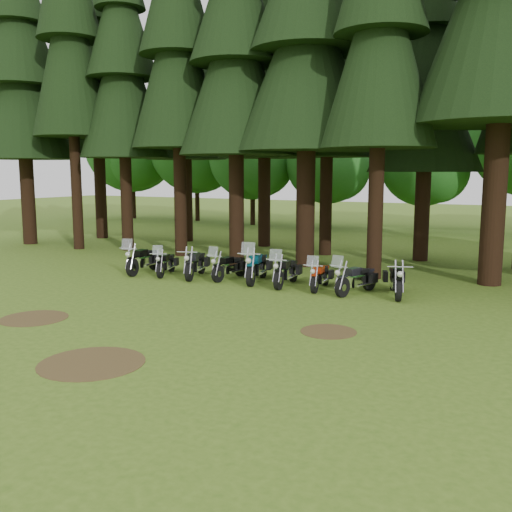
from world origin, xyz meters
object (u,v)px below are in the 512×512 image
Objects in this scene: motorcycle_0 at (143,261)px; motorcycle_2 at (196,265)px; motorcycle_1 at (166,264)px; motorcycle_3 at (229,267)px; motorcycle_7 at (356,280)px; motorcycle_6 at (320,277)px; motorcycle_8 at (396,281)px; motorcycle_4 at (257,267)px; motorcycle_5 at (286,272)px.

motorcycle_0 is 2.31m from motorcycle_2.
motorcycle_1 is 2.61m from motorcycle_3.
motorcycle_3 is 4.92m from motorcycle_7.
motorcycle_2 is at bearing -163.01° from motorcycle_7.
motorcycle_7 reaches higher than motorcycle_6.
motorcycle_6 is 1.29m from motorcycle_7.
motorcycle_8 is at bearing 5.33° from motorcycle_3.
motorcycle_4 reaches higher than motorcycle_3.
motorcycle_8 is (3.76, 0.20, 0.01)m from motorcycle_5.
motorcycle_1 is 0.79× the size of motorcycle_4.
motorcycle_0 reaches higher than motorcycle_8.
motorcycle_4 is at bearing -12.84° from motorcycle_1.
motorcycle_0 is 9.74m from motorcycle_8.
motorcycle_1 is 0.98× the size of motorcycle_6.
motorcycle_0 reaches higher than motorcycle_5.
motorcycle_2 is 3.67m from motorcycle_5.
motorcycle_4 is 2.49m from motorcycle_6.
motorcycle_5 is at bearing 173.06° from motorcycle_6.
motorcycle_3 is 6.11m from motorcycle_8.
motorcycle_5 is (4.94, 0.26, 0.05)m from motorcycle_1.
motorcycle_7 is (7.49, 0.12, 0.03)m from motorcycle_1.
motorcycle_4 is 1.23m from motorcycle_5.
motorcycle_3 is (2.58, 0.39, 0.02)m from motorcycle_1.
motorcycle_6 is at bearing -16.31° from motorcycle_2.
motorcycle_0 is 1.11× the size of motorcycle_3.
motorcycle_3 is 1.04× the size of motorcycle_6.
motorcycle_5 is at bearing -4.44° from motorcycle_0.
motorcycle_5 is at bearing -20.10° from motorcycle_4.
motorcycle_3 is 1.14m from motorcycle_4.
motorcycle_6 is (2.48, -0.17, -0.10)m from motorcycle_4.
motorcycle_0 is 8.53m from motorcycle_7.
motorcycle_0 is at bearing 176.11° from motorcycle_6.
motorcycle_5 reaches higher than motorcycle_7.
motorcycle_2 is 7.43m from motorcycle_8.
motorcycle_6 reaches higher than motorcycle_2.
motorcycle_1 is 0.89× the size of motorcycle_8.
motorcycle_5 reaches higher than motorcycle_2.
motorcycle_4 is 1.17× the size of motorcycle_7.
motorcycle_2 is 1.34m from motorcycle_3.
motorcycle_0 is 5.98m from motorcycle_5.
motorcycle_8 is at bearing -16.11° from motorcycle_1.
motorcycle_1 is at bearing 168.41° from motorcycle_2.
motorcycle_3 reaches higher than motorcycle_8.
motorcycle_8 is (1.20, 0.33, 0.03)m from motorcycle_7.
motorcycle_7 reaches higher than motorcycle_1.
motorcycle_0 is 1.18× the size of motorcycle_1.
motorcycle_4 is (2.45, 0.27, 0.05)m from motorcycle_2.
motorcycle_0 is 3.64m from motorcycle_3.
motorcycle_1 is at bearing -3.83° from motorcycle_0.
motorcycle_8 is at bearing -15.12° from motorcycle_2.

